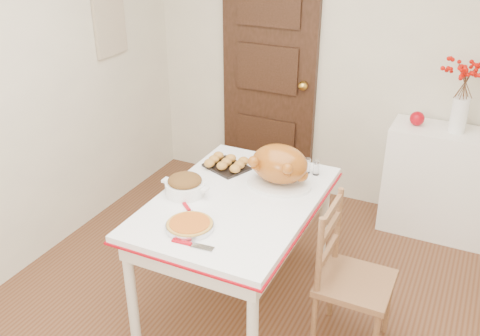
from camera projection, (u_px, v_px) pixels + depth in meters
The scene contains 16 objects.
wall_back at pixel (352, 59), 4.25m from camera, with size 3.50×0.00×2.50m, color beige.
door_back at pixel (269, 75), 4.60m from camera, with size 0.85×0.06×2.06m, color #392015.
photo_board at pixel (110, 26), 4.16m from camera, with size 0.03×0.35×0.45m, color tan.
sideboard at pixel (443, 183), 4.11m from camera, with size 0.86×0.38×0.86m, color white.
kitchen_table at pixel (237, 254), 3.34m from camera, with size 0.91×1.33×0.80m, color white, non-canonical shape.
chair_oak at pixel (356, 280), 3.02m from camera, with size 0.41×0.41×0.92m, color brown, non-canonical shape.
berry_vase at pixel (463, 97), 3.79m from camera, with size 0.28×0.28×0.53m, color white, non-canonical shape.
apple at pixel (417, 119), 4.00m from camera, with size 0.11×0.11×0.11m, color #A0040F.
turkey_platter at pixel (279, 166), 3.26m from camera, with size 0.41×0.33×0.26m, color #955016, non-canonical shape.
pumpkin_pie at pixel (190, 225), 2.86m from camera, with size 0.26×0.26×0.05m, color #B55316.
stuffing_dish at pixel (185, 185), 3.19m from camera, with size 0.30×0.24×0.12m, color #583A15, non-canonical shape.
rolls_tray at pixel (227, 163), 3.51m from camera, with size 0.27×0.21×0.07m, color #AA7724, non-canonical shape.
pie_server at pixel (192, 245), 2.73m from camera, with size 0.23×0.07×0.01m, color silver, non-canonical shape.
carving_knife at pixel (191, 213), 3.00m from camera, with size 0.25×0.06×0.01m, color silver, non-canonical shape.
drinking_glass at pixel (281, 158), 3.53m from camera, with size 0.07×0.07×0.12m, color white.
shaker_pair at pixel (312, 167), 3.43m from camera, with size 0.10×0.04×0.10m, color white, non-canonical shape.
Camera 1 is at (1.01, -2.16, 2.38)m, focal length 40.07 mm.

